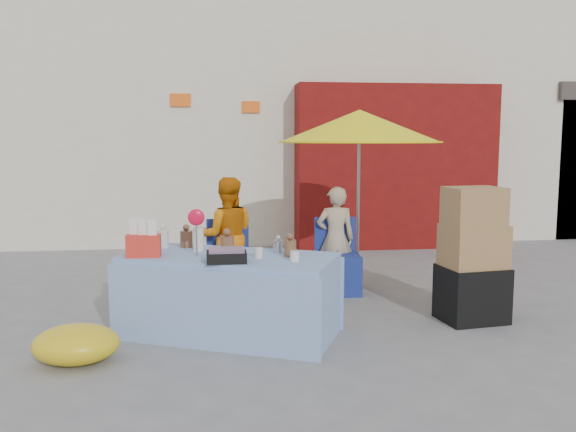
{
  "coord_description": "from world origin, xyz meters",
  "views": [
    {
      "loc": [
        -0.72,
        -5.32,
        1.77
      ],
      "look_at": [
        0.02,
        0.6,
        1.0
      ],
      "focal_mm": 38.0,
      "sensor_mm": 36.0,
      "label": 1
    }
  ],
  "objects": [
    {
      "name": "ground",
      "position": [
        0.0,
        0.0,
        0.0
      ],
      "size": [
        80.0,
        80.0,
        0.0
      ],
      "primitive_type": "plane",
      "color": "slate",
      "rests_on": "ground"
    },
    {
      "name": "backdrop",
      "position": [
        0.52,
        7.52,
        3.1
      ],
      "size": [
        14.0,
        8.0,
        7.8
      ],
      "color": "silver",
      "rests_on": "ground"
    },
    {
      "name": "market_table",
      "position": [
        -0.59,
        0.03,
        0.38
      ],
      "size": [
        2.1,
        1.58,
        1.15
      ],
      "rotation": [
        0.0,
        0.0,
        -0.42
      ],
      "color": "#849ED4",
      "rests_on": "ground"
    },
    {
      "name": "chair_left",
      "position": [
        -0.57,
        1.39,
        0.26
      ],
      "size": [
        0.49,
        0.48,
        0.85
      ],
      "rotation": [
        0.0,
        0.0,
        -0.03
      ],
      "color": "navy",
      "rests_on": "ground"
    },
    {
      "name": "chair_right",
      "position": [
        0.68,
        1.39,
        0.26
      ],
      "size": [
        0.49,
        0.48,
        0.85
      ],
      "rotation": [
        0.0,
        0.0,
        -0.03
      ],
      "color": "navy",
      "rests_on": "ground"
    },
    {
      "name": "vendor_orange",
      "position": [
        -0.57,
        1.52,
        0.67
      ],
      "size": [
        0.66,
        0.52,
        1.33
      ],
      "primitive_type": "imported",
      "rotation": [
        0.0,
        0.0,
        3.11
      ],
      "color": "orange",
      "rests_on": "ground"
    },
    {
      "name": "vendor_beige",
      "position": [
        0.68,
        1.52,
        0.61
      ],
      "size": [
        0.45,
        0.3,
        1.21
      ],
      "primitive_type": "imported",
      "rotation": [
        0.0,
        0.0,
        3.11
      ],
      "color": "tan",
      "rests_on": "ground"
    },
    {
      "name": "umbrella",
      "position": [
        0.98,
        1.67,
        1.89
      ],
      "size": [
        1.9,
        1.9,
        2.09
      ],
      "color": "gray",
      "rests_on": "ground"
    },
    {
      "name": "box_stack",
      "position": [
        1.75,
        0.17,
        0.6
      ],
      "size": [
        0.65,
        0.56,
        1.3
      ],
      "rotation": [
        0.0,
        0.0,
        0.14
      ],
      "color": "black",
      "rests_on": "ground"
    },
    {
      "name": "tarp_bundle",
      "position": [
        -1.81,
        -0.52,
        0.15
      ],
      "size": [
        0.8,
        0.71,
        0.31
      ],
      "primitive_type": "ellipsoid",
      "rotation": [
        0.0,
        0.0,
        -0.27
      ],
      "color": "gold",
      "rests_on": "ground"
    }
  ]
}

